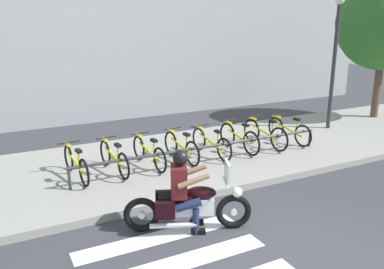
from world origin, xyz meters
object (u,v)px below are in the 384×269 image
bicycle_2 (149,152)px  bicycle_6 (265,134)px  motorcycle (189,205)px  bike_rack (207,147)px  rider (184,185)px  bicycle_0 (76,164)px  street_lamp (335,52)px  bicycle_7 (289,131)px  bicycle_5 (239,138)px  bicycle_4 (211,143)px  bicycle_3 (181,147)px  bicycle_1 (114,158)px

bicycle_2 → bicycle_6: bearing=-0.0°
motorcycle → bike_rack: size_ratio=0.32×
bike_rack → rider: bearing=-127.5°
bicycle_0 → street_lamp: size_ratio=0.40×
bicycle_0 → bike_rack: 2.98m
bicycle_0 → bicycle_7: 5.84m
bicycle_0 → bicycle_5: bicycle_5 is taller
bicycle_4 → bicycle_7: bicycle_7 is taller
bicycle_3 → street_lamp: bearing=6.8°
bicycle_0 → bicycle_1: 0.83m
bicycle_7 → street_lamp: street_lamp is taller
motorcycle → bicycle_5: (2.91, 2.84, 0.05)m
bicycle_7 → rider: bearing=-148.9°
bicycle_3 → bicycle_6: (2.50, -0.00, 0.01)m
bicycle_2 → bicycle_3: (0.83, -0.00, 0.01)m
bicycle_3 → bike_rack: bicycle_3 is taller
rider → bicycle_5: (2.98, 2.81, -0.31)m
bike_rack → street_lamp: (5.10, 1.21, 1.96)m
bicycle_1 → bicycle_3: bicycle_3 is taller
motorcycle → bicycle_0: size_ratio=1.22×
bicycle_6 → bicycle_7: 0.83m
motorcycle → bicycle_2: 2.87m
bicycle_4 → bike_rack: size_ratio=0.26×
motorcycle → bicycle_6: 4.70m
bicycle_7 → bicycle_4: bearing=180.0°
motorcycle → rider: size_ratio=1.43×
bicycle_6 → bicycle_3: bearing=180.0°
motorcycle → bicycle_3: motorcycle is taller
bicycle_1 → bicycle_7: size_ratio=1.02×
rider → bike_rack: (1.73, 2.25, -0.24)m
bicycle_0 → bicycle_3: (2.50, -0.00, 0.01)m
rider → bike_rack: size_ratio=0.22×
rider → bicycle_0: (-1.19, 2.81, -0.33)m
bicycle_0 → bike_rack: bearing=-10.8°
bicycle_1 → bicycle_5: (3.34, -0.00, 0.02)m
bicycle_1 → bike_rack: bearing=-14.9°
motorcycle → bike_rack: motorcycle is taller
bicycle_0 → bicycle_4: (3.34, 0.00, -0.00)m
bicycle_4 → street_lamp: 5.15m
motorcycle → street_lamp: bearing=27.4°
motorcycle → street_lamp: street_lamp is taller
bicycle_0 → bicycle_5: size_ratio=1.03×
bicycle_3 → bicycle_4: bearing=0.1°
bicycle_0 → bicycle_7: bicycle_7 is taller
bicycle_4 → bike_rack: bearing=-126.9°
bicycle_5 → bicycle_7: size_ratio=1.00×
bicycle_2 → bicycle_5: 2.50m
motorcycle → bike_rack: (1.66, 2.29, 0.13)m
bicycle_0 → street_lamp: street_lamp is taller
bicycle_0 → bicycle_6: (5.01, -0.00, 0.02)m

